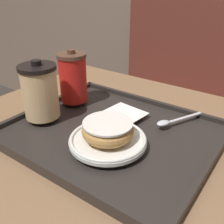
# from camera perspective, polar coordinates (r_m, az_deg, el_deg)

# --- Properties ---
(cafe_table) EXTENTS (0.88, 0.76, 0.76)m
(cafe_table) POSITION_cam_1_polar(r_m,az_deg,el_deg) (0.76, 1.40, -16.46)
(cafe_table) COLOR #846042
(cafe_table) RESTS_ON ground_plane
(serving_tray) EXTENTS (0.48, 0.40, 0.02)m
(serving_tray) POSITION_cam_1_polar(r_m,az_deg,el_deg) (0.64, 0.00, -4.54)
(serving_tray) COLOR #282321
(serving_tray) RESTS_ON cafe_table
(napkin_paper) EXTENTS (0.11, 0.10, 0.00)m
(napkin_paper) POSITION_cam_1_polar(r_m,az_deg,el_deg) (0.69, 2.72, -0.22)
(napkin_paper) COLOR white
(napkin_paper) RESTS_ON serving_tray
(coffee_cup_front) EXTENTS (0.09, 0.09, 0.15)m
(coffee_cup_front) POSITION_cam_1_polar(r_m,az_deg,el_deg) (0.67, -15.40, 4.39)
(coffee_cup_front) COLOR #E0B784
(coffee_cup_front) RESTS_ON serving_tray
(coffee_cup_rear) EXTENTS (0.08, 0.08, 0.15)m
(coffee_cup_rear) POSITION_cam_1_polar(r_m,az_deg,el_deg) (0.75, -8.50, 7.48)
(coffee_cup_rear) COLOR red
(coffee_cup_rear) RESTS_ON serving_tray
(plate_with_chocolate_donut) EXTENTS (0.17, 0.17, 0.01)m
(plate_with_chocolate_donut) POSITION_cam_1_polar(r_m,az_deg,el_deg) (0.57, -0.91, -6.04)
(plate_with_chocolate_donut) COLOR white
(plate_with_chocolate_donut) RESTS_ON serving_tray
(donut_chocolate_glazed) EXTENTS (0.11, 0.11, 0.04)m
(donut_chocolate_glazed) POSITION_cam_1_polar(r_m,az_deg,el_deg) (0.55, -0.93, -3.86)
(donut_chocolate_glazed) COLOR tan
(donut_chocolate_glazed) RESTS_ON plate_with_chocolate_donut
(spoon) EXTENTS (0.07, 0.13, 0.01)m
(spoon) POSITION_cam_1_polar(r_m,az_deg,el_deg) (0.66, 12.44, -2.03)
(spoon) COLOR silver
(spoon) RESTS_ON serving_tray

